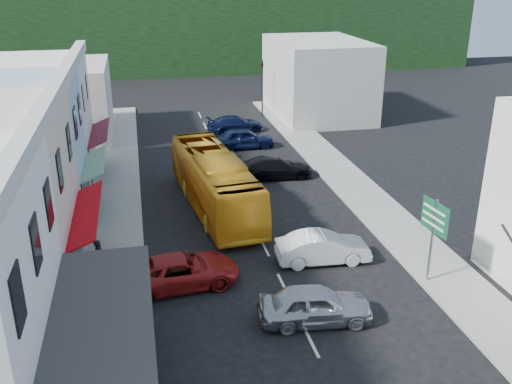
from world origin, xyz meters
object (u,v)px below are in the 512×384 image
car_red (181,272)px  traffic_signal (262,88)px  car_white (323,249)px  car_silver (315,306)px  direction_sign (432,242)px  pedestrian_left (100,257)px  bus (215,183)px

car_red → traffic_signal: 31.30m
car_white → traffic_signal: bearing=-3.4°
car_silver → direction_sign: size_ratio=1.09×
traffic_signal → car_red: bearing=61.9°
pedestrian_left → direction_sign: bearing=-87.7°
car_red → direction_sign: size_ratio=1.14×
direction_sign → car_white: bearing=136.9°
traffic_signal → car_silver: bearing=72.1°
car_red → car_white: bearing=-89.2°
bus → car_white: bus is taller
bus → pedestrian_left: 9.30m
car_white → bus: bearing=31.9°
pedestrian_left → car_red: bearing=-97.3°
bus → pedestrian_left: bus is taller
pedestrian_left → car_white: bearing=-77.7°
bus → pedestrian_left: size_ratio=6.82×
car_white → car_red: same height
pedestrian_left → direction_sign: size_ratio=0.42×
bus → car_red: (-2.73, -8.40, -0.85)m
bus → direction_sign: size_ratio=2.87×
bus → car_red: bus is taller
car_red → direction_sign: direction_sign is taller
car_white → car_red: size_ratio=0.96×
car_white → car_silver: bearing=161.8°
car_white → car_red: (-6.85, -0.81, 0.00)m
car_white → direction_sign: (4.01, -2.85, 1.32)m
car_silver → traffic_signal: 33.86m
car_white → pedestrian_left: 10.40m
car_silver → direction_sign: (5.86, 1.85, 1.32)m
car_silver → direction_sign: direction_sign is taller
bus → car_silver: 12.53m
car_red → pedestrian_left: 3.85m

